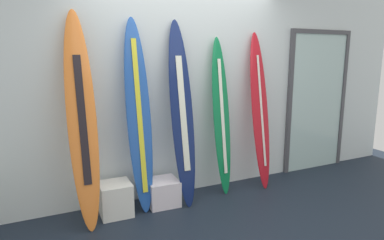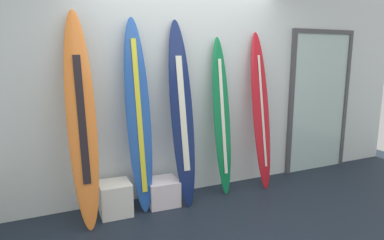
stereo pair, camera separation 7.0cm
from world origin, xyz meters
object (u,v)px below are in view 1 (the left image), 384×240
object	(u,v)px
surfboard_cobalt	(139,117)
display_block_left	(163,192)
surfboard_sunset	(82,121)
surfboard_emerald	(221,118)
surfboard_crimson	(260,111)
glass_door	(317,99)
display_block_center	(116,199)
surfboard_navy	(182,113)

from	to	relation	value
surfboard_cobalt	display_block_left	xyz separation A→B (m)	(0.25, -0.02, -0.90)
surfboard_sunset	surfboard_emerald	xyz separation A→B (m)	(1.66, 0.11, -0.12)
surfboard_sunset	surfboard_crimson	world-z (taller)	surfboard_sunset
glass_door	surfboard_emerald	bearing A→B (deg)	-174.21
surfboard_crimson	display_block_center	xyz separation A→B (m)	(-1.92, -0.04, -0.83)
display_block_center	surfboard_cobalt	bearing A→B (deg)	7.96
surfboard_navy	glass_door	distance (m)	2.33
surfboard_cobalt	surfboard_emerald	xyz separation A→B (m)	(1.06, 0.03, -0.10)
surfboard_sunset	display_block_center	world-z (taller)	surfboard_sunset
surfboard_emerald	display_block_left	distance (m)	1.14
surfboard_navy	surfboard_cobalt	bearing A→B (deg)	176.67
surfboard_cobalt	glass_door	bearing A→B (deg)	4.25
surfboard_sunset	surfboard_cobalt	world-z (taller)	surfboard_sunset
surfboard_sunset	surfboard_crimson	distance (m)	2.22
surfboard_navy	surfboard_crimson	distance (m)	1.12
surfboard_sunset	display_block_center	bearing A→B (deg)	7.42
surfboard_sunset	surfboard_cobalt	bearing A→B (deg)	7.69
surfboard_navy	surfboard_crimson	world-z (taller)	surfboard_navy
surfboard_sunset	surfboard_navy	xyz separation A→B (m)	(1.10, 0.05, -0.01)
surfboard_cobalt	surfboard_emerald	distance (m)	1.06
surfboard_emerald	display_block_center	world-z (taller)	surfboard_emerald
glass_door	display_block_left	bearing A→B (deg)	-174.86
surfboard_emerald	surfboard_crimson	bearing A→B (deg)	-3.14
surfboard_sunset	display_block_center	size ratio (longest dim) A/B	6.07
surfboard_emerald	glass_door	size ratio (longest dim) A/B	0.93
surfboard_crimson	surfboard_sunset	bearing A→B (deg)	-177.89
surfboard_emerald	display_block_center	bearing A→B (deg)	-176.92
display_block_left	glass_door	xyz separation A→B (m)	(2.57, 0.23, 0.92)
surfboard_crimson	display_block_left	distance (m)	1.61
surfboard_cobalt	display_block_center	xyz separation A→B (m)	(-0.30, -0.04, -0.87)
glass_door	display_block_center	bearing A→B (deg)	-175.39
display_block_left	surfboard_emerald	bearing A→B (deg)	3.71
surfboard_cobalt	surfboard_crimson	bearing A→B (deg)	0.02
display_block_center	display_block_left	bearing A→B (deg)	2.15
surfboard_cobalt	glass_door	distance (m)	2.82
surfboard_navy	display_block_center	bearing A→B (deg)	-179.07
surfboard_crimson	display_block_left	bearing A→B (deg)	-179.08
display_block_center	glass_door	bearing A→B (deg)	4.61
display_block_center	surfboard_crimson	bearing A→B (deg)	1.27
surfboard_cobalt	glass_door	world-z (taller)	surfboard_cobalt
surfboard_crimson	glass_door	xyz separation A→B (m)	(1.20, 0.21, 0.06)
display_block_left	glass_door	bearing A→B (deg)	5.14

